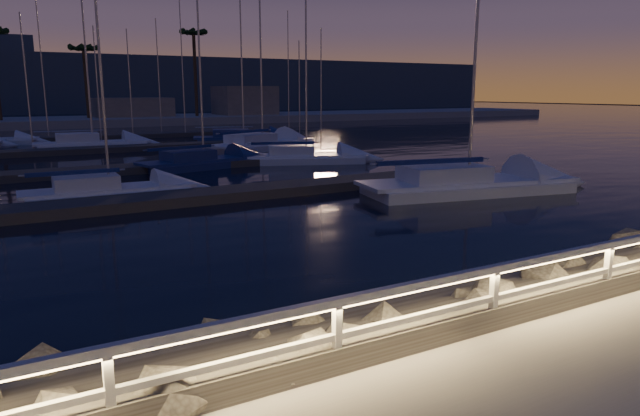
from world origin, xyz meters
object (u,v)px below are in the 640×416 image
Objects in this scene: sailboat_f at (105,190)px; sailboat_k at (241,138)px; sailboat_c at (201,161)px; sailboat_g at (303,156)px; sailboat_l at (260,144)px; guard_rail at (572,264)px; sailboat_n at (90,143)px; sailboat_d at (463,183)px.

sailboat_k is (14.78, 21.86, 0.04)m from sailboat_f.
sailboat_g is at bearing -19.51° from sailboat_c.
sailboat_k is at bearing 58.66° from sailboat_l.
sailboat_g is at bearing -119.36° from sailboat_l.
sailboat_l is at bearing 35.65° from sailboat_c.
sailboat_k is (1.89, 15.01, 0.03)m from sailboat_g.
sailboat_k is at bearing 76.34° from guard_rail.
sailboat_f is 0.90× the size of sailboat_g.
sailboat_g is 8.93m from sailboat_l.
sailboat_k reaches higher than sailboat_n.
sailboat_n is at bearing -163.55° from sailboat_k.
sailboat_c is at bearing -101.28° from sailboat_k.
sailboat_d is 1.16× the size of sailboat_k.
sailboat_c is at bearing -155.30° from sailboat_l.
sailboat_g is (6.33, -0.83, -0.00)m from sailboat_c.
sailboat_n is (2.58, 22.36, 0.06)m from sailboat_f.
sailboat_c is at bearing 129.34° from sailboat_d.
sailboat_c is 6.38m from sailboat_g.
sailboat_d reaches higher than guard_rail.
sailboat_k is (8.22, 14.19, 0.03)m from sailboat_c.
sailboat_f reaches higher than guard_rail.
sailboat_g is (12.89, 6.85, 0.01)m from sailboat_f.
sailboat_g is 0.78× the size of sailboat_l.
sailboat_f is at bearing -129.85° from sailboat_g.
sailboat_d is (7.36, -13.83, 0.05)m from sailboat_c.
sailboat_g is 0.90× the size of sailboat_k.
sailboat_f is at bearing -142.59° from sailboat_c.
guard_rail is 2.67× the size of sailboat_l.
sailboat_f is 22.51m from sailboat_n.
sailboat_c is 15.67m from sailboat_d.
sailboat_n is (-11.31, 6.64, -0.00)m from sailboat_l.
sailboat_l reaches higher than sailboat_f.
sailboat_f is 0.70× the size of sailboat_l.
sailboat_n is at bearing 93.48° from guard_rail.
sailboat_d is at bearing -72.95° from sailboat_k.
sailboat_n is at bearing 93.13° from sailboat_c.
sailboat_k is 6.20m from sailboat_l.
sailboat_k is (0.86, 28.02, -0.02)m from sailboat_d.
sailboat_l reaches higher than guard_rail.
sailboat_f is (-6.56, -7.68, -0.01)m from sailboat_c.
sailboat_l reaches higher than sailboat_n.
sailboat_f is 0.81× the size of sailboat_k.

